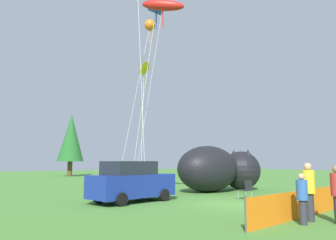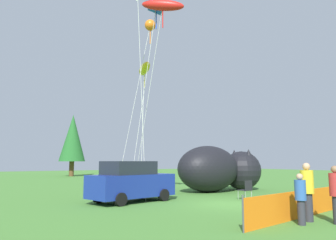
{
  "view_description": "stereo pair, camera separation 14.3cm",
  "coord_description": "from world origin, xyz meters",
  "px_view_note": "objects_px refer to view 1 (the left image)",
  "views": [
    {
      "loc": [
        -11.39,
        -10.77,
        1.94
      ],
      "look_at": [
        -0.66,
        4.3,
        4.29
      ],
      "focal_mm": 35.0,
      "sensor_mm": 36.0,
      "label": 1
    },
    {
      "loc": [
        -11.27,
        -10.86,
        1.94
      ],
      "look_at": [
        -0.66,
        4.3,
        4.29
      ],
      "focal_mm": 35.0,
      "sensor_mm": 36.0,
      "label": 2
    }
  ],
  "objects_px": {
    "spectator_in_grey_shirt": "(309,189)",
    "parked_car": "(132,182)",
    "kite_orange_flower": "(150,26)",
    "folding_chair": "(246,188)",
    "kite_blue_box": "(156,11)",
    "kite_red_lizard": "(163,6)",
    "kite_yellow_hero": "(144,69)",
    "spectator_in_green_shirt": "(302,197)",
    "inflatable_cat": "(218,170)"
  },
  "relations": [
    {
      "from": "spectator_in_grey_shirt",
      "to": "parked_car",
      "type": "bearing_deg",
      "value": 105.95
    },
    {
      "from": "parked_car",
      "to": "kite_orange_flower",
      "type": "relative_size",
      "value": 0.4
    },
    {
      "from": "folding_chair",
      "to": "kite_orange_flower",
      "type": "height_order",
      "value": "kite_orange_flower"
    },
    {
      "from": "spectator_in_grey_shirt",
      "to": "kite_blue_box",
      "type": "bearing_deg",
      "value": 92.49
    },
    {
      "from": "parked_car",
      "to": "kite_red_lizard",
      "type": "bearing_deg",
      "value": -9.15
    },
    {
      "from": "kite_red_lizard",
      "to": "kite_yellow_hero",
      "type": "relative_size",
      "value": 1.28
    },
    {
      "from": "spectator_in_green_shirt",
      "to": "spectator_in_grey_shirt",
      "type": "distance_m",
      "value": 0.77
    },
    {
      "from": "parked_car",
      "to": "spectator_in_green_shirt",
      "type": "height_order",
      "value": "parked_car"
    },
    {
      "from": "inflatable_cat",
      "to": "kite_blue_box",
      "type": "relative_size",
      "value": 0.6
    },
    {
      "from": "spectator_in_grey_shirt",
      "to": "kite_red_lizard",
      "type": "relative_size",
      "value": 0.17
    },
    {
      "from": "parked_car",
      "to": "spectator_in_grey_shirt",
      "type": "bearing_deg",
      "value": -84.75
    },
    {
      "from": "inflatable_cat",
      "to": "spectator_in_grey_shirt",
      "type": "height_order",
      "value": "inflatable_cat"
    },
    {
      "from": "folding_chair",
      "to": "spectator_in_green_shirt",
      "type": "xyz_separation_m",
      "value": [
        -3.78,
        -5.56,
        0.29
      ]
    },
    {
      "from": "spectator_in_grey_shirt",
      "to": "kite_yellow_hero",
      "type": "xyz_separation_m",
      "value": [
        1.17,
        12.47,
        7.19
      ]
    },
    {
      "from": "folding_chair",
      "to": "inflatable_cat",
      "type": "height_order",
      "value": "inflatable_cat"
    },
    {
      "from": "folding_chair",
      "to": "kite_yellow_hero",
      "type": "distance_m",
      "value": 10.63
    },
    {
      "from": "spectator_in_green_shirt",
      "to": "kite_orange_flower",
      "type": "xyz_separation_m",
      "value": [
        1.76,
        11.78,
        10.09
      ]
    },
    {
      "from": "folding_chair",
      "to": "spectator_in_grey_shirt",
      "type": "xyz_separation_m",
      "value": [
        -3.06,
        -5.34,
        0.47
      ]
    },
    {
      "from": "inflatable_cat",
      "to": "parked_car",
      "type": "bearing_deg",
      "value": -166.81
    },
    {
      "from": "folding_chair",
      "to": "inflatable_cat",
      "type": "xyz_separation_m",
      "value": [
        2.1,
        4.2,
        0.79
      ]
    },
    {
      "from": "kite_blue_box",
      "to": "inflatable_cat",
      "type": "bearing_deg",
      "value": 8.89
    },
    {
      "from": "inflatable_cat",
      "to": "kite_yellow_hero",
      "type": "height_order",
      "value": "kite_yellow_hero"
    },
    {
      "from": "spectator_in_green_shirt",
      "to": "kite_blue_box",
      "type": "relative_size",
      "value": 0.14
    },
    {
      "from": "parked_car",
      "to": "kite_orange_flower",
      "type": "bearing_deg",
      "value": 37.64
    },
    {
      "from": "spectator_in_grey_shirt",
      "to": "kite_red_lizard",
      "type": "height_order",
      "value": "kite_red_lizard"
    },
    {
      "from": "inflatable_cat",
      "to": "spectator_in_grey_shirt",
      "type": "distance_m",
      "value": 10.85
    },
    {
      "from": "parked_car",
      "to": "folding_chair",
      "type": "distance_m",
      "value": 5.89
    },
    {
      "from": "parked_car",
      "to": "folding_chair",
      "type": "relative_size",
      "value": 4.65
    },
    {
      "from": "inflatable_cat",
      "to": "kite_red_lizard",
      "type": "relative_size",
      "value": 0.6
    },
    {
      "from": "spectator_in_grey_shirt",
      "to": "kite_red_lizard",
      "type": "distance_m",
      "value": 12.35
    },
    {
      "from": "inflatable_cat",
      "to": "spectator_in_grey_shirt",
      "type": "bearing_deg",
      "value": -117.89
    },
    {
      "from": "parked_car",
      "to": "inflatable_cat",
      "type": "xyz_separation_m",
      "value": [
        7.41,
        1.67,
        0.4
      ]
    },
    {
      "from": "spectator_in_grey_shirt",
      "to": "kite_orange_flower",
      "type": "xyz_separation_m",
      "value": [
        1.04,
        11.57,
        9.92
      ]
    },
    {
      "from": "kite_orange_flower",
      "to": "folding_chair",
      "type": "bearing_deg",
      "value": -72.0
    },
    {
      "from": "folding_chair",
      "to": "kite_blue_box",
      "type": "bearing_deg",
      "value": 45.19
    },
    {
      "from": "parked_car",
      "to": "kite_yellow_hero",
      "type": "distance_m",
      "value": 9.25
    },
    {
      "from": "inflatable_cat",
      "to": "spectator_in_green_shirt",
      "type": "height_order",
      "value": "inflatable_cat"
    },
    {
      "from": "inflatable_cat",
      "to": "kite_red_lizard",
      "type": "distance_m",
      "value": 10.82
    },
    {
      "from": "parked_car",
      "to": "kite_red_lizard",
      "type": "relative_size",
      "value": 0.41
    },
    {
      "from": "spectator_in_grey_shirt",
      "to": "kite_blue_box",
      "type": "relative_size",
      "value": 0.17
    },
    {
      "from": "folding_chair",
      "to": "kite_yellow_hero",
      "type": "relative_size",
      "value": 0.11
    },
    {
      "from": "inflatable_cat",
      "to": "kite_orange_flower",
      "type": "relative_size",
      "value": 0.58
    },
    {
      "from": "parked_car",
      "to": "kite_orange_flower",
      "type": "xyz_separation_m",
      "value": [
        3.29,
        3.69,
        9.99
      ]
    },
    {
      "from": "spectator_in_grey_shirt",
      "to": "kite_blue_box",
      "type": "height_order",
      "value": "kite_blue_box"
    },
    {
      "from": "parked_car",
      "to": "kite_blue_box",
      "type": "relative_size",
      "value": 0.41
    },
    {
      "from": "inflatable_cat",
      "to": "kite_red_lizard",
      "type": "bearing_deg",
      "value": -163.26
    },
    {
      "from": "kite_orange_flower",
      "to": "inflatable_cat",
      "type": "bearing_deg",
      "value": -26.18
    },
    {
      "from": "kite_red_lizard",
      "to": "kite_orange_flower",
      "type": "xyz_separation_m",
      "value": [
        1.44,
        3.64,
        0.45
      ]
    },
    {
      "from": "spectator_in_green_shirt",
      "to": "spectator_in_grey_shirt",
      "type": "xyz_separation_m",
      "value": [
        0.72,
        0.21,
        0.18
      ]
    },
    {
      "from": "kite_red_lizard",
      "to": "inflatable_cat",
      "type": "bearing_deg",
      "value": 16.24
    }
  ]
}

